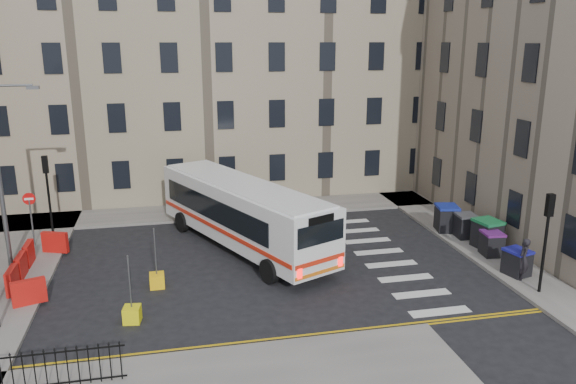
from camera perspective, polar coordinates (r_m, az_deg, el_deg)
name	(u,v)px	position (r m, az deg, el deg)	size (l,w,h in m)	color
ground	(301,261)	(26.37, 1.31, -7.07)	(120.00, 120.00, 0.00)	black
pavement_north	(168,214)	(33.80, -12.12, -2.21)	(36.00, 3.20, 0.15)	slate
pavement_east	(439,221)	(32.93, 15.06, -2.86)	(2.40, 26.00, 0.15)	slate
terrace_north	(144,61)	(39.25, -14.42, 12.74)	(38.30, 10.80, 17.20)	gray
traffic_light_east	(547,228)	(24.27, 24.83, -3.33)	(0.28, 0.22, 4.10)	black
traffic_light_nw	(47,182)	(31.66, -23.27, 0.94)	(0.28, 0.22, 4.10)	black
no_entry_north	(30,208)	(30.06, -24.73, -1.50)	(0.60, 0.08, 3.00)	#595B5E
roadworks_barriers	(30,265)	(26.65, -24.74, -6.79)	(1.66, 6.26, 1.00)	red
bus	(242,212)	(27.52, -4.65, -1.99)	(7.37, 12.00, 3.26)	silver
wheelie_bin_a	(517,262)	(26.33, 22.23, -6.60)	(1.13, 1.23, 1.14)	black
wheelie_bin_b	(492,243)	(28.21, 19.99, -4.93)	(1.01, 1.12, 1.14)	black
wheelie_bin_c	(487,234)	(29.10, 19.59, -4.01)	(1.31, 1.44, 1.40)	black
wheelie_bin_d	(465,225)	(30.30, 17.57, -3.26)	(1.06, 1.19, 1.23)	black
wheelie_bin_e	(447,218)	(31.02, 15.81, -2.55)	(1.31, 1.44, 1.38)	black
pedestrian	(523,259)	(25.81, 22.79, -6.31)	(0.66, 0.43, 1.82)	black
bollard_yellow	(157,280)	(24.29, -13.16, -8.75)	(0.60, 0.60, 0.60)	yellow
bollard_chevron	(132,314)	(21.74, -15.55, -11.89)	(0.60, 0.60, 0.60)	yellow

